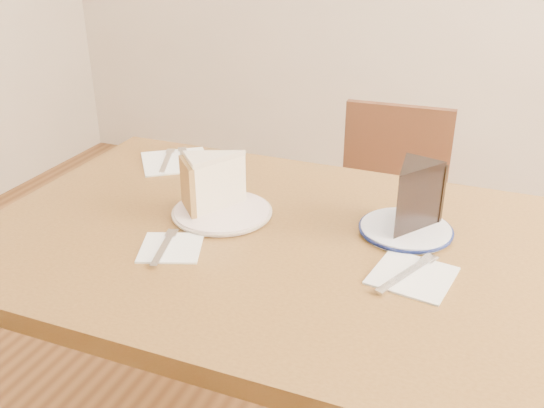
# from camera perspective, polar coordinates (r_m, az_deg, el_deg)

# --- Properties ---
(table) EXTENTS (1.20, 0.80, 0.75)m
(table) POSITION_cam_1_polar(r_m,az_deg,el_deg) (1.27, 0.32, -6.93)
(table) COLOR #4C3114
(table) RESTS_ON ground
(chair_far) EXTENTS (0.41, 0.41, 0.80)m
(chair_far) POSITION_cam_1_polar(r_m,az_deg,el_deg) (1.94, 10.57, -1.95)
(chair_far) COLOR #371C10
(chair_far) RESTS_ON ground
(plate_cream) EXTENTS (0.20, 0.20, 0.01)m
(plate_cream) POSITION_cam_1_polar(r_m,az_deg,el_deg) (1.30, -4.72, -0.76)
(plate_cream) COLOR white
(plate_cream) RESTS_ON table
(plate_navy) EXTENTS (0.18, 0.18, 0.01)m
(plate_navy) POSITION_cam_1_polar(r_m,az_deg,el_deg) (1.26, 12.46, -2.36)
(plate_navy) COLOR white
(plate_navy) RESTS_ON table
(carrot_cake) EXTENTS (0.15, 0.15, 0.11)m
(carrot_cake) POSITION_cam_1_polar(r_m,az_deg,el_deg) (1.30, -5.09, 2.03)
(carrot_cake) COLOR white
(carrot_cake) RESTS_ON plate_cream
(chocolate_cake) EXTENTS (0.11, 0.14, 0.12)m
(chocolate_cake) POSITION_cam_1_polar(r_m,az_deg,el_deg) (1.22, 12.82, 0.33)
(chocolate_cake) COLOR black
(chocolate_cake) RESTS_ON plate_navy
(napkin_cream) EXTENTS (0.15, 0.15, 0.00)m
(napkin_cream) POSITION_cam_1_polar(r_m,az_deg,el_deg) (1.19, -9.49, -4.07)
(napkin_cream) COLOR white
(napkin_cream) RESTS_ON table
(napkin_navy) EXTENTS (0.15, 0.15, 0.00)m
(napkin_navy) POSITION_cam_1_polar(r_m,az_deg,el_deg) (1.11, 13.07, -6.59)
(napkin_navy) COLOR white
(napkin_navy) RESTS_ON table
(napkin_spare) EXTENTS (0.23, 0.23, 0.00)m
(napkin_spare) POSITION_cam_1_polar(r_m,az_deg,el_deg) (1.59, -9.06, 3.99)
(napkin_spare) COLOR white
(napkin_spare) RESTS_ON table
(fork_cream) EXTENTS (0.05, 0.14, 0.00)m
(fork_cream) POSITION_cam_1_polar(r_m,az_deg,el_deg) (1.18, -10.15, -4.05)
(fork_cream) COLOR silver
(fork_cream) RESTS_ON napkin_cream
(knife_navy) EXTENTS (0.08, 0.16, 0.00)m
(knife_navy) POSITION_cam_1_polar(r_m,az_deg,el_deg) (1.11, 12.58, -6.40)
(knife_navy) COLOR silver
(knife_navy) RESTS_ON napkin_navy
(fork_spare) EXTENTS (0.08, 0.13, 0.00)m
(fork_spare) POSITION_cam_1_polar(r_m,az_deg,el_deg) (1.61, -8.37, 4.38)
(fork_spare) COLOR silver
(fork_spare) RESTS_ON napkin_spare
(knife_spare) EXTENTS (0.07, 0.15, 0.00)m
(knife_spare) POSITION_cam_1_polar(r_m,az_deg,el_deg) (1.59, -9.89, 4.05)
(knife_spare) COLOR silver
(knife_spare) RESTS_ON napkin_spare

